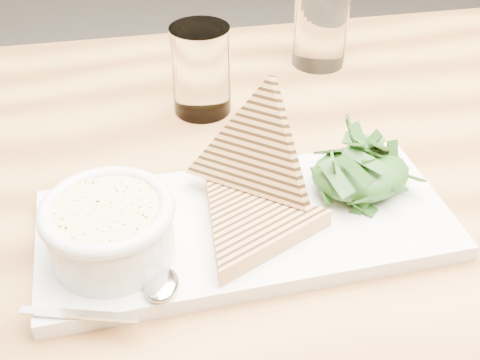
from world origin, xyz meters
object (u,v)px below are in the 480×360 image
object	(u,v)px
platter	(246,224)
glass_far	(321,25)
table_top	(297,199)
glass_near	(201,70)
soup_bowl	(111,235)

from	to	relation	value
platter	glass_far	distance (m)	0.39
platter	glass_far	world-z (taller)	glass_far
table_top	glass_near	distance (m)	0.21
platter	glass_far	bearing A→B (deg)	56.11
table_top	glass_far	size ratio (longest dim) A/B	10.81
table_top	glass_far	world-z (taller)	glass_far
soup_bowl	glass_far	size ratio (longest dim) A/B	0.95
platter	glass_near	bearing A→B (deg)	85.78
table_top	soup_bowl	size ratio (longest dim) A/B	11.39
soup_bowl	platter	bearing A→B (deg)	4.43
table_top	glass_near	world-z (taller)	glass_near
glass_far	glass_near	bearing A→B (deg)	-158.03
table_top	platter	world-z (taller)	platter
table_top	glass_near	xyz separation A→B (m)	(-0.06, 0.19, 0.08)
platter	glass_far	size ratio (longest dim) A/B	3.39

